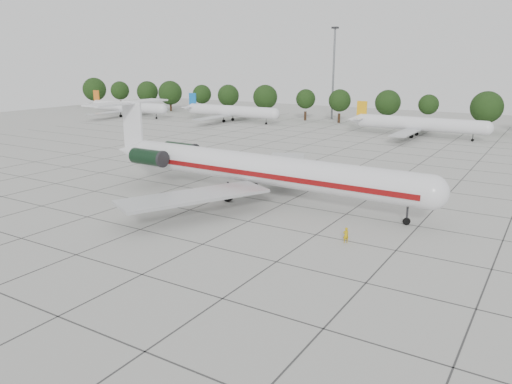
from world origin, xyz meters
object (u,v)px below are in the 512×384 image
at_px(ground_crew, 346,235).
at_px(bg_airliner_c, 419,124).
at_px(floodlight_mast, 334,68).
at_px(bg_airliner_b, 231,111).
at_px(main_airliner, 246,167).
at_px(bg_airliner_a, 128,107).

distance_m(ground_crew, bg_airliner_c, 71.36).
height_order(bg_airliner_c, floodlight_mast, floodlight_mast).
distance_m(ground_crew, bg_airliner_b, 95.15).
distance_m(main_airliner, bg_airliner_a, 97.47).
bearing_deg(floodlight_mast, main_airliner, -73.74).
distance_m(ground_crew, floodlight_mast, 102.24).
distance_m(bg_airliner_b, floodlight_mast, 31.78).
relative_size(main_airliner, bg_airliner_a, 1.67).
xyz_separation_m(bg_airliner_c, floodlight_mast, (-30.15, 22.09, 11.37)).
bearing_deg(bg_airliner_a, ground_crew, -34.47).
height_order(main_airliner, bg_airliner_c, main_airliner).
bearing_deg(floodlight_mast, bg_airliner_b, -135.48).
relative_size(main_airliner, ground_crew, 30.61).
bearing_deg(floodlight_mast, bg_airliner_a, -153.93).
relative_size(bg_airliner_b, floodlight_mast, 1.11).
bearing_deg(bg_airliner_a, floodlight_mast, 26.07).
height_order(bg_airliner_b, floodlight_mast, floodlight_mast).
xyz_separation_m(bg_airliner_b, bg_airliner_c, (51.30, -1.28, 0.00)).
bearing_deg(floodlight_mast, bg_airliner_c, -36.23).
height_order(bg_airliner_b, bg_airliner_c, same).
xyz_separation_m(ground_crew, bg_airliner_b, (-62.48, 71.73, 2.14)).
xyz_separation_m(main_airliner, bg_airliner_b, (-45.59, 62.96, -1.00)).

